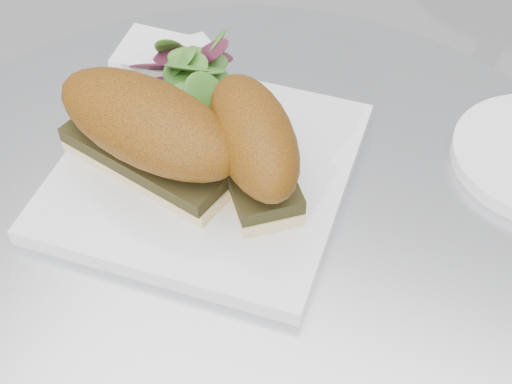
% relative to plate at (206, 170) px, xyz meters
% --- Properties ---
extents(plate, '(0.26, 0.26, 0.02)m').
position_rel_plate_xyz_m(plate, '(0.00, 0.00, 0.00)').
color(plate, white).
rests_on(plate, table).
extents(sandwich_left, '(0.20, 0.12, 0.08)m').
position_rel_plate_xyz_m(sandwich_left, '(-0.04, -0.02, 0.05)').
color(sandwich_left, '#F9E29C').
rests_on(sandwich_left, plate).
extents(sandwich_right, '(0.14, 0.15, 0.08)m').
position_rel_plate_xyz_m(sandwich_right, '(0.05, -0.00, 0.05)').
color(sandwich_right, '#F9E29C').
rests_on(sandwich_right, plate).
extents(salad, '(0.11, 0.11, 0.05)m').
position_rel_plate_xyz_m(salad, '(-0.05, 0.07, 0.03)').
color(salad, '#47812A').
rests_on(salad, plate).
extents(napkin, '(0.12, 0.12, 0.02)m').
position_rel_plate_xyz_m(napkin, '(-0.08, 0.10, 0.00)').
color(napkin, white).
rests_on(napkin, table).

